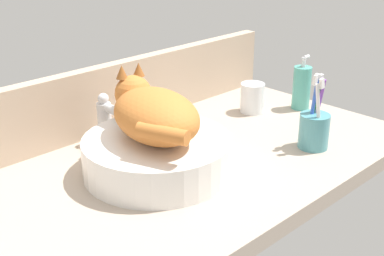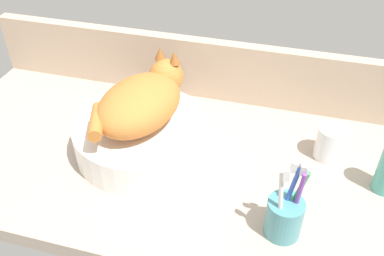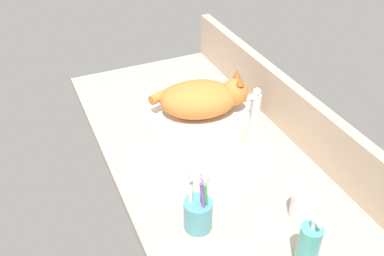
{
  "view_description": "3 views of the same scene",
  "coord_description": "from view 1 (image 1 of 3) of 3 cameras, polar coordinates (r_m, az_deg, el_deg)",
  "views": [
    {
      "loc": [
        -75.62,
        -81.92,
        56.35
      ],
      "look_at": [
        3.03,
        -1.93,
        9.43
      ],
      "focal_mm": 50.0,
      "sensor_mm": 36.0,
      "label": 1
    },
    {
      "loc": [
        28.96,
        -75.59,
        71.75
      ],
      "look_at": [
        7.38,
        2.36,
        8.38
      ],
      "focal_mm": 40.0,
      "sensor_mm": 36.0,
      "label": 2
    },
    {
      "loc": [
        100.5,
        -48.19,
        87.12
      ],
      "look_at": [
        1.5,
        -4.37,
        8.47
      ],
      "focal_mm": 40.0,
      "sensor_mm": 36.0,
      "label": 3
    }
  ],
  "objects": [
    {
      "name": "ground_plane",
      "position": [
        1.26,
        -1.61,
        -4.94
      ],
      "size": [
        122.6,
        62.76,
        4.0
      ],
      "primitive_type": "cube",
      "color": "#B2A08E"
    },
    {
      "name": "backsplash_panel",
      "position": [
        1.43,
        -9.79,
        2.97
      ],
      "size": [
        122.6,
        3.6,
        17.91
      ],
      "primitive_type": "cube",
      "color": "tan",
      "rests_on": "ground_plane"
    },
    {
      "name": "sink_basin",
      "position": [
        1.21,
        -3.74,
        -2.97
      ],
      "size": [
        33.5,
        33.5,
        8.43
      ],
      "primitive_type": "cylinder",
      "color": "white",
      "rests_on": "ground_plane"
    },
    {
      "name": "cat",
      "position": [
        1.18,
        -4.19,
        1.65
      ],
      "size": [
        22.73,
        30.94,
        14.0
      ],
      "color": "#CC7533",
      "rests_on": "sink_basin"
    },
    {
      "name": "faucet",
      "position": [
        1.35,
        -9.06,
        1.03
      ],
      "size": [
        3.6,
        11.84,
        13.6
      ],
      "color": "silver",
      "rests_on": "ground_plane"
    },
    {
      "name": "soap_dispenser",
      "position": [
        1.62,
        11.61,
        4.27
      ],
      "size": [
        5.29,
        5.29,
        16.09
      ],
      "color": "teal",
      "rests_on": "ground_plane"
    },
    {
      "name": "toothbrush_cup",
      "position": [
        1.36,
        12.9,
        -0.05
      ],
      "size": [
        7.51,
        7.51,
        18.72
      ],
      "color": "teal",
      "rests_on": "ground_plane"
    },
    {
      "name": "water_glass",
      "position": [
        1.57,
        6.45,
        3.03
      ],
      "size": [
        7.0,
        7.0,
        8.67
      ],
      "color": "white",
      "rests_on": "ground_plane"
    }
  ]
}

